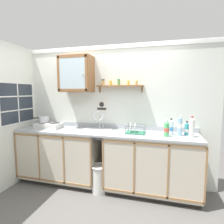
{
  "coord_description": "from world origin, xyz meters",
  "views": [
    {
      "loc": [
        0.91,
        -2.52,
        1.62
      ],
      "look_at": [
        0.12,
        0.39,
        1.28
      ],
      "focal_mm": 28.94,
      "sensor_mm": 36.0,
      "label": 1
    }
  ],
  "objects_px": {
    "trash_bin": "(99,178)",
    "bottle_water_blue_0": "(180,126)",
    "hot_plate_stove": "(49,125)",
    "bottle_opaque_white_1": "(192,128)",
    "warning_sign": "(102,106)",
    "sink": "(96,131)",
    "wall_cabinet": "(76,74)",
    "bottle_soda_green_2": "(167,129)",
    "bottle_detergent_teal_4": "(187,129)",
    "saucepan": "(44,119)",
    "dish_rack": "(135,131)",
    "bottle_water_clear_3": "(171,127)"
  },
  "relations": [
    {
      "from": "sink",
      "to": "bottle_water_blue_0",
      "type": "height_order",
      "value": "sink"
    },
    {
      "from": "sink",
      "to": "trash_bin",
      "type": "xyz_separation_m",
      "value": [
        0.13,
        -0.22,
        -0.72
      ]
    },
    {
      "from": "hot_plate_stove",
      "to": "bottle_soda_green_2",
      "type": "height_order",
      "value": "bottle_soda_green_2"
    },
    {
      "from": "sink",
      "to": "dish_rack",
      "type": "xyz_separation_m",
      "value": [
        0.67,
        -0.02,
        0.04
      ]
    },
    {
      "from": "bottle_water_clear_3",
      "to": "dish_rack",
      "type": "distance_m",
      "value": 0.56
    },
    {
      "from": "hot_plate_stove",
      "to": "trash_bin",
      "type": "distance_m",
      "value": 1.31
    },
    {
      "from": "saucepan",
      "to": "dish_rack",
      "type": "distance_m",
      "value": 1.69
    },
    {
      "from": "sink",
      "to": "bottle_water_blue_0",
      "type": "xyz_separation_m",
      "value": [
        1.34,
        -0.02,
        0.16
      ]
    },
    {
      "from": "sink",
      "to": "trash_bin",
      "type": "relative_size",
      "value": 1.14
    },
    {
      "from": "saucepan",
      "to": "warning_sign",
      "type": "xyz_separation_m",
      "value": [
        1.05,
        0.24,
        0.25
      ]
    },
    {
      "from": "sink",
      "to": "wall_cabinet",
      "type": "xyz_separation_m",
      "value": [
        -0.38,
        0.09,
        0.97
      ]
    },
    {
      "from": "bottle_water_blue_0",
      "to": "trash_bin",
      "type": "xyz_separation_m",
      "value": [
        -1.21,
        -0.2,
        -0.88
      ]
    },
    {
      "from": "saucepan",
      "to": "warning_sign",
      "type": "relative_size",
      "value": 1.3
    },
    {
      "from": "bottle_soda_green_2",
      "to": "bottle_water_clear_3",
      "type": "bearing_deg",
      "value": 63.49
    },
    {
      "from": "sink",
      "to": "bottle_detergent_teal_4",
      "type": "height_order",
      "value": "sink"
    },
    {
      "from": "dish_rack",
      "to": "hot_plate_stove",
      "type": "bearing_deg",
      "value": -179.93
    },
    {
      "from": "sink",
      "to": "wall_cabinet",
      "type": "bearing_deg",
      "value": 167.52
    },
    {
      "from": "wall_cabinet",
      "to": "trash_bin",
      "type": "bearing_deg",
      "value": -30.36
    },
    {
      "from": "hot_plate_stove",
      "to": "bottle_water_blue_0",
      "type": "height_order",
      "value": "bottle_water_blue_0"
    },
    {
      "from": "bottle_soda_green_2",
      "to": "trash_bin",
      "type": "xyz_separation_m",
      "value": [
        -1.02,
        -0.1,
        -0.84
      ]
    },
    {
      "from": "saucepan",
      "to": "bottle_soda_green_2",
      "type": "bearing_deg",
      "value": -3.1
    },
    {
      "from": "bottle_opaque_white_1",
      "to": "trash_bin",
      "type": "xyz_separation_m",
      "value": [
        -1.36,
        -0.15,
        -0.87
      ]
    },
    {
      "from": "hot_plate_stove",
      "to": "warning_sign",
      "type": "height_order",
      "value": "warning_sign"
    },
    {
      "from": "hot_plate_stove",
      "to": "bottle_soda_green_2",
      "type": "distance_m",
      "value": 2.06
    },
    {
      "from": "bottle_soda_green_2",
      "to": "dish_rack",
      "type": "bearing_deg",
      "value": 168.07
    },
    {
      "from": "bottle_soda_green_2",
      "to": "bottle_detergent_teal_4",
      "type": "distance_m",
      "value": 0.34
    },
    {
      "from": "bottle_opaque_white_1",
      "to": "dish_rack",
      "type": "relative_size",
      "value": 1.0
    },
    {
      "from": "hot_plate_stove",
      "to": "warning_sign",
      "type": "bearing_deg",
      "value": 15.64
    },
    {
      "from": "bottle_opaque_white_1",
      "to": "wall_cabinet",
      "type": "xyz_separation_m",
      "value": [
        -1.88,
        0.15,
        0.82
      ]
    },
    {
      "from": "bottle_detergent_teal_4",
      "to": "wall_cabinet",
      "type": "distance_m",
      "value": 2.02
    },
    {
      "from": "bottle_soda_green_2",
      "to": "bottle_detergent_teal_4",
      "type": "relative_size",
      "value": 1.17
    },
    {
      "from": "bottle_soda_green_2",
      "to": "trash_bin",
      "type": "height_order",
      "value": "bottle_soda_green_2"
    },
    {
      "from": "saucepan",
      "to": "trash_bin",
      "type": "bearing_deg",
      "value": -10.63
    },
    {
      "from": "bottle_detergent_teal_4",
      "to": "trash_bin",
      "type": "xyz_separation_m",
      "value": [
        -1.31,
        -0.26,
        -0.82
      ]
    },
    {
      "from": "hot_plate_stove",
      "to": "wall_cabinet",
      "type": "relative_size",
      "value": 0.76
    },
    {
      "from": "saucepan",
      "to": "bottle_water_clear_3",
      "type": "xyz_separation_m",
      "value": [
        2.24,
        0.02,
        -0.04
      ]
    },
    {
      "from": "trash_bin",
      "to": "hot_plate_stove",
      "type": "bearing_deg",
      "value": 169.17
    },
    {
      "from": "bottle_opaque_white_1",
      "to": "bottle_water_clear_3",
      "type": "height_order",
      "value": "bottle_opaque_white_1"
    },
    {
      "from": "wall_cabinet",
      "to": "trash_bin",
      "type": "distance_m",
      "value": 1.79
    },
    {
      "from": "saucepan",
      "to": "dish_rack",
      "type": "xyz_separation_m",
      "value": [
        1.69,
        -0.02,
        -0.12
      ]
    },
    {
      "from": "bottle_opaque_white_1",
      "to": "warning_sign",
      "type": "xyz_separation_m",
      "value": [
        -1.47,
        0.31,
        0.26
      ]
    },
    {
      "from": "hot_plate_stove",
      "to": "trash_bin",
      "type": "xyz_separation_m",
      "value": [
        1.04,
        -0.2,
        -0.77
      ]
    },
    {
      "from": "bottle_water_blue_0",
      "to": "warning_sign",
      "type": "bearing_deg",
      "value": 168.84
    },
    {
      "from": "bottle_soda_green_2",
      "to": "saucepan",
      "type": "bearing_deg",
      "value": 176.9
    },
    {
      "from": "hot_plate_stove",
      "to": "saucepan",
      "type": "relative_size",
      "value": 1.62
    },
    {
      "from": "bottle_water_blue_0",
      "to": "bottle_detergent_teal_4",
      "type": "height_order",
      "value": "bottle_water_blue_0"
    },
    {
      "from": "bottle_detergent_teal_4",
      "to": "wall_cabinet",
      "type": "relative_size",
      "value": 0.35
    },
    {
      "from": "saucepan",
      "to": "warning_sign",
      "type": "distance_m",
      "value": 1.1
    },
    {
      "from": "bottle_water_blue_0",
      "to": "bottle_opaque_white_1",
      "type": "height_order",
      "value": "bottle_water_blue_0"
    },
    {
      "from": "trash_bin",
      "to": "bottle_water_blue_0",
      "type": "bearing_deg",
      "value": 9.42
    }
  ]
}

